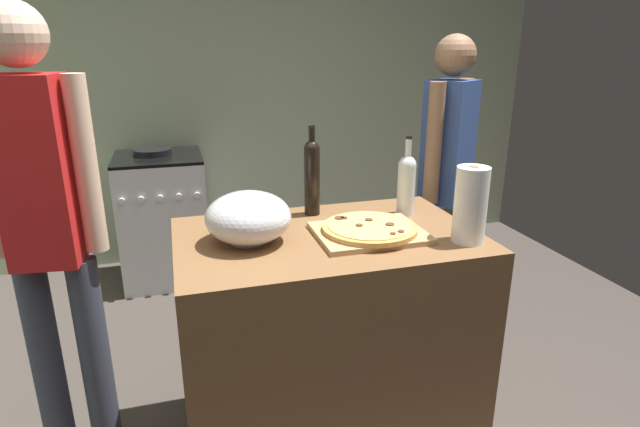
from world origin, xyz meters
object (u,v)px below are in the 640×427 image
(pizza, at_px, (369,228))
(person_in_red, at_px, (445,179))
(paper_towel_roll, at_px, (471,205))
(wine_bottle_amber, at_px, (312,174))
(wine_bottle_dark, at_px, (406,182))
(stove, at_px, (164,218))
(person_in_stripes, at_px, (47,223))
(mixing_bowl, at_px, (248,218))

(pizza, xyz_separation_m, person_in_red, (0.63, 0.56, 0.00))
(paper_towel_roll, xyz_separation_m, person_in_red, (0.31, 0.71, -0.10))
(paper_towel_roll, bearing_deg, wine_bottle_amber, 134.89)
(paper_towel_roll, relative_size, wine_bottle_dark, 0.85)
(wine_bottle_amber, xyz_separation_m, person_in_red, (0.77, 0.25, -0.14))
(paper_towel_roll, bearing_deg, person_in_red, 66.48)
(stove, bearing_deg, person_in_stripes, -101.65)
(pizza, xyz_separation_m, paper_towel_roll, (0.32, -0.16, 0.11))
(wine_bottle_dark, xyz_separation_m, wine_bottle_amber, (-0.38, 0.11, 0.03))
(pizza, height_order, wine_bottle_amber, wine_bottle_amber)
(person_in_stripes, bearing_deg, person_in_red, 12.22)
(paper_towel_roll, height_order, person_in_stripes, person_in_stripes)
(wine_bottle_dark, bearing_deg, pizza, -140.38)
(mixing_bowl, bearing_deg, wine_bottle_amber, 39.01)
(wine_bottle_amber, bearing_deg, wine_bottle_dark, -16.00)
(paper_towel_roll, relative_size, wine_bottle_amber, 0.75)
(wine_bottle_dark, distance_m, person_in_red, 0.54)
(person_in_stripes, bearing_deg, stove, 78.35)
(pizza, height_order, person_in_stripes, person_in_stripes)
(wine_bottle_amber, xyz_separation_m, stove, (-0.64, 1.50, -0.62))
(wine_bottle_amber, bearing_deg, person_in_stripes, -172.81)
(pizza, bearing_deg, mixing_bowl, 172.42)
(pizza, height_order, person_in_red, person_in_red)
(pizza, relative_size, stove, 0.39)
(wine_bottle_dark, xyz_separation_m, stove, (-1.02, 1.61, -0.59))
(mixing_bowl, xyz_separation_m, person_in_red, (1.07, 0.50, -0.06))
(paper_towel_roll, bearing_deg, pizza, 154.13)
(mixing_bowl, distance_m, wine_bottle_dark, 0.69)
(pizza, xyz_separation_m, person_in_stripes, (-1.12, 0.18, 0.07))
(stove, xyz_separation_m, person_in_stripes, (-0.34, -1.63, 0.55))
(pizza, xyz_separation_m, stove, (-0.78, 1.81, -0.48))
(paper_towel_roll, relative_size, person_in_red, 0.17)
(person_in_red, bearing_deg, wine_bottle_amber, -161.65)
(wine_bottle_amber, distance_m, stove, 1.75)
(wine_bottle_amber, height_order, stove, wine_bottle_amber)
(stove, bearing_deg, paper_towel_roll, -60.74)
(person_in_red, bearing_deg, paper_towel_roll, -113.52)
(mixing_bowl, xyz_separation_m, person_in_stripes, (-0.68, 0.12, 0.00))
(person_in_stripes, bearing_deg, paper_towel_roll, -13.17)
(paper_towel_roll, bearing_deg, person_in_stripes, 166.83)
(pizza, bearing_deg, person_in_red, 41.57)
(mixing_bowl, height_order, wine_bottle_amber, wine_bottle_amber)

